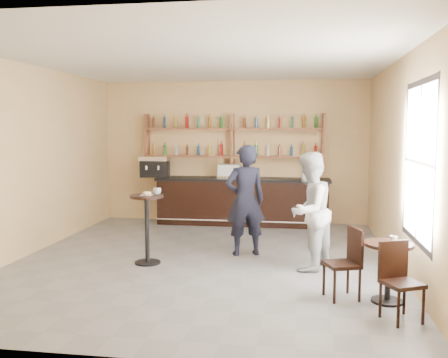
# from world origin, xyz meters

# --- Properties ---
(floor) EXTENTS (7.00, 7.00, 0.00)m
(floor) POSITION_xyz_m (0.00, 0.00, 0.00)
(floor) COLOR slate
(floor) RESTS_ON ground
(ceiling) EXTENTS (7.00, 7.00, 0.00)m
(ceiling) POSITION_xyz_m (0.00, 0.00, 3.20)
(ceiling) COLOR white
(ceiling) RESTS_ON wall_back
(wall_back) EXTENTS (7.00, 0.00, 7.00)m
(wall_back) POSITION_xyz_m (0.00, 3.50, 1.60)
(wall_back) COLOR #D7B17A
(wall_back) RESTS_ON floor
(wall_front) EXTENTS (7.00, 0.00, 7.00)m
(wall_front) POSITION_xyz_m (0.00, -3.50, 1.60)
(wall_front) COLOR #D7B17A
(wall_front) RESTS_ON floor
(wall_left) EXTENTS (0.00, 7.00, 7.00)m
(wall_left) POSITION_xyz_m (-3.00, 0.00, 1.60)
(wall_left) COLOR #D7B17A
(wall_left) RESTS_ON floor
(wall_right) EXTENTS (0.00, 7.00, 7.00)m
(wall_right) POSITION_xyz_m (3.00, 0.00, 1.60)
(wall_right) COLOR #D7B17A
(wall_right) RESTS_ON floor
(window_pane) EXTENTS (0.00, 2.00, 2.00)m
(window_pane) POSITION_xyz_m (2.99, -1.20, 1.70)
(window_pane) COLOR white
(window_pane) RESTS_ON wall_right
(window_frame) EXTENTS (0.04, 1.70, 2.10)m
(window_frame) POSITION_xyz_m (2.99, -1.20, 1.70)
(window_frame) COLOR black
(window_frame) RESTS_ON wall_right
(shelf_unit) EXTENTS (4.00, 0.26, 1.40)m
(shelf_unit) POSITION_xyz_m (0.00, 3.37, 1.81)
(shelf_unit) COLOR brown
(shelf_unit) RESTS_ON wall_back
(liquor_bottles) EXTENTS (3.68, 0.10, 1.00)m
(liquor_bottles) POSITION_xyz_m (0.00, 3.37, 1.98)
(liquor_bottles) COLOR #8C5919
(liquor_bottles) RESTS_ON shelf_unit
(bar_counter) EXTENTS (3.83, 0.75, 1.04)m
(bar_counter) POSITION_xyz_m (0.25, 3.15, 0.52)
(bar_counter) COLOR black
(bar_counter) RESTS_ON floor
(espresso_machine) EXTENTS (0.71, 0.52, 0.46)m
(espresso_machine) POSITION_xyz_m (-1.75, 3.15, 1.27)
(espresso_machine) COLOR black
(espresso_machine) RESTS_ON bar_counter
(pastry_case) EXTENTS (0.55, 0.47, 0.30)m
(pastry_case) POSITION_xyz_m (-0.04, 3.15, 1.19)
(pastry_case) COLOR silver
(pastry_case) RESTS_ON bar_counter
(pedestal_table) EXTENTS (0.70, 0.70, 1.09)m
(pedestal_table) POSITION_xyz_m (-0.85, -0.31, 0.55)
(pedestal_table) COLOR black
(pedestal_table) RESTS_ON floor
(napkin) EXTENTS (0.17, 0.17, 0.00)m
(napkin) POSITION_xyz_m (-0.85, -0.31, 1.09)
(napkin) COLOR white
(napkin) RESTS_ON pedestal_table
(donut) EXTENTS (0.18, 0.18, 0.05)m
(donut) POSITION_xyz_m (-0.84, -0.32, 1.12)
(donut) COLOR #C87B49
(donut) RESTS_ON napkin
(cup_pedestal) EXTENTS (0.17, 0.17, 0.10)m
(cup_pedestal) POSITION_xyz_m (-0.71, -0.21, 1.14)
(cup_pedestal) COLOR white
(cup_pedestal) RESTS_ON pedestal_table
(man_main) EXTENTS (0.79, 0.65, 1.86)m
(man_main) POSITION_xyz_m (0.61, 0.48, 0.93)
(man_main) COLOR black
(man_main) RESTS_ON floor
(cafe_table) EXTENTS (0.77, 0.77, 0.74)m
(cafe_table) POSITION_xyz_m (2.60, -1.56, 0.37)
(cafe_table) COLOR black
(cafe_table) RESTS_ON floor
(cup_cafe) EXTENTS (0.12, 0.12, 0.09)m
(cup_cafe) POSITION_xyz_m (2.65, -1.56, 0.79)
(cup_cafe) COLOR white
(cup_cafe) RESTS_ON cafe_table
(chair_west) EXTENTS (0.50, 0.50, 0.90)m
(chair_west) POSITION_xyz_m (2.05, -1.51, 0.45)
(chair_west) COLOR black
(chair_west) RESTS_ON floor
(chair_south) EXTENTS (0.51, 0.51, 0.87)m
(chair_south) POSITION_xyz_m (2.65, -2.16, 0.44)
(chair_south) COLOR black
(chair_south) RESTS_ON floor
(patron_second) EXTENTS (1.00, 1.08, 1.78)m
(patron_second) POSITION_xyz_m (1.65, -0.25, 0.89)
(patron_second) COLOR #B0AFB5
(patron_second) RESTS_ON floor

